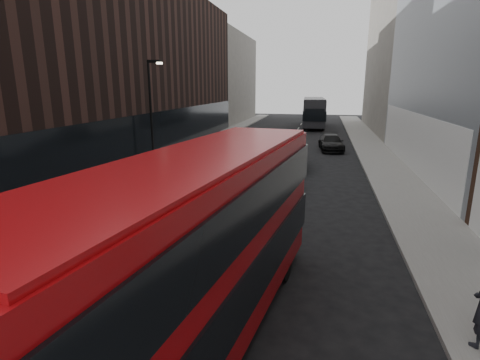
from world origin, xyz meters
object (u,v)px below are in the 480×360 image
Objects in this scene: car_b at (295,157)px; grey_bus at (314,112)px; car_c at (331,143)px; street_lamp at (152,106)px; red_bus at (200,244)px; car_a at (283,182)px.

grey_bus is at bearing 86.35° from car_b.
grey_bus reaches higher than car_c.
red_bus is at bearing -61.97° from street_lamp.
grey_bus is 2.58× the size of car_c.
red_bus is 12.09m from car_a.
street_lamp is at bearing -174.58° from car_b.
street_lamp is 10.31m from car_b.
street_lamp reaches higher than car_a.
red_bus is 26.70m from car_c.
car_a is at bearing -93.58° from car_b.
grey_bus is 33.51m from car_a.
car_a is at bearing -106.17° from car_c.
car_a is at bearing -28.01° from street_lamp.
car_c is at bearing 86.56° from car_a.
red_bus is at bearing -85.46° from car_a.
grey_bus is 3.18× the size of car_a.
grey_bus is (10.03, 28.40, -2.11)m from street_lamp.
red_bus is 0.87× the size of grey_bus.
red_bus is at bearing -102.59° from car_c.
car_b is at bearing -113.43° from car_c.
car_c is (3.10, 26.47, -1.65)m from red_bus.
car_b is (9.63, 1.39, -3.40)m from street_lamp.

